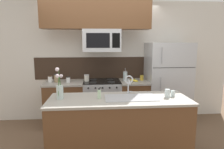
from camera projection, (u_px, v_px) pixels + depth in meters
ground_plane at (104, 144)px, 3.41m from camera, size 10.00×10.00×0.00m
rear_partition at (115, 61)px, 4.48m from camera, size 5.20×0.10×2.60m
splash_band at (101, 68)px, 4.42m from camera, size 2.89×0.01×0.48m
back_counter_left at (65, 103)px, 4.15m from camera, size 0.81×0.65×0.91m
back_counter_right at (133, 102)px, 4.27m from camera, size 0.60×0.65×0.91m
stove_range at (102, 102)px, 4.22m from camera, size 0.76×0.64×0.93m
microwave at (102, 41)px, 3.98m from camera, size 0.74×0.40×0.44m
upper_cabinet_band at (96, 13)px, 3.86m from camera, size 2.11×0.34×0.60m
refrigerator at (167, 83)px, 4.28m from camera, size 0.88×0.74×1.71m
storage_jar_tall at (50, 79)px, 4.07m from camera, size 0.09×0.09×0.13m
storage_jar_medium at (57, 78)px, 4.07m from camera, size 0.10×0.10×0.17m
storage_jar_short at (68, 79)px, 4.06m from camera, size 0.09×0.09×0.11m
storage_jar_squat at (87, 78)px, 4.10m from camera, size 0.10×0.10×0.15m
banana_bunch at (134, 80)px, 4.13m from camera, size 0.19×0.12×0.08m
french_press at (125, 76)px, 4.23m from camera, size 0.09×0.09×0.27m
coffee_tin at (142, 78)px, 4.25m from camera, size 0.08×0.08×0.11m
island_counter at (119, 127)px, 3.01m from camera, size 2.07×0.76×0.91m
kitchen_sink at (131, 102)px, 2.96m from camera, size 0.76×0.40×0.16m
sink_faucet at (129, 82)px, 3.11m from camera, size 0.14×0.14×0.31m
dish_soap_bottle at (99, 94)px, 2.90m from camera, size 0.06×0.05×0.16m
drinking_glass at (167, 93)px, 2.97m from camera, size 0.08×0.08×0.12m
spare_glass at (173, 93)px, 3.01m from camera, size 0.07×0.07×0.09m
flower_vase at (60, 90)px, 2.87m from camera, size 0.10×0.17×0.46m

